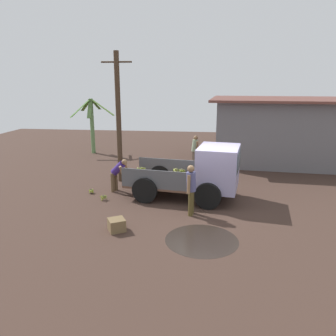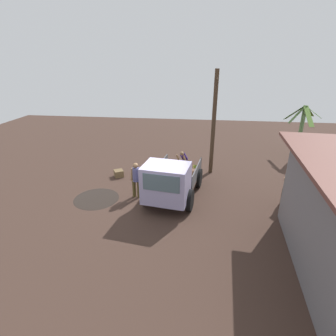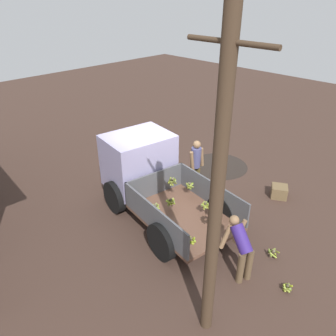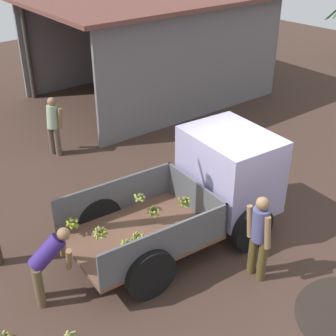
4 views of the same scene
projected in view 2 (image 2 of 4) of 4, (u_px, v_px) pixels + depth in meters
The scene contains 11 objects.
ground at pixel (158, 205), 11.61m from camera, with size 36.00×36.00×0.00m, color #402D24.
mud_patch_0 at pixel (97, 199), 12.17m from camera, with size 2.07×2.07×0.01m, color black.
cargo_truck at pixel (169, 182), 11.29m from camera, with size 4.39×2.65×2.05m.
utility_pole at pixel (214, 123), 13.91m from camera, with size 1.30×0.22×5.57m.
banana_palm_0 at pixel (301, 130), 16.64m from camera, with size 2.52×1.88×3.35m.
person_foreground_visitor at pixel (136, 179), 11.98m from camera, with size 0.36×0.60×1.70m.
person_worker_loading at pixel (184, 160), 14.57m from camera, with size 0.78×0.73×1.39m.
person_bystander_near_shed at pixel (287, 186), 11.39m from camera, with size 0.42×0.62×1.61m.
banana_bunch_on_ground_0 at pixel (166, 168), 15.23m from camera, with size 0.27×0.28×0.21m.
banana_bunch_on_ground_1 at pixel (179, 164), 15.83m from camera, with size 0.21×0.21×0.19m.
wooden_crate_0 at pixel (119, 173), 14.39m from camera, with size 0.47×0.47×0.37m, color brown.
Camera 2 is at (9.93, 1.70, 6.02)m, focal length 28.00 mm.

